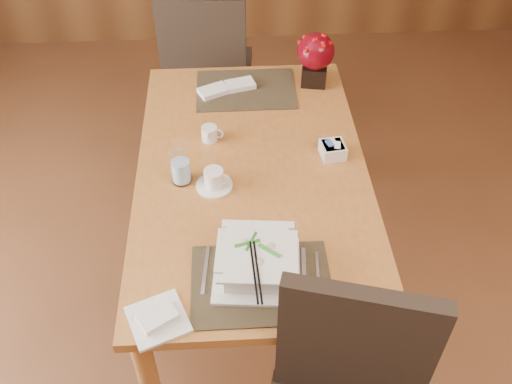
{
  "coord_description": "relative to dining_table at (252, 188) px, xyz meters",
  "views": [
    {
      "loc": [
        -0.08,
        -1.06,
        2.23
      ],
      "look_at": [
        0.0,
        0.35,
        0.87
      ],
      "focal_mm": 40.0,
      "sensor_mm": 36.0,
      "label": 1
    }
  ],
  "objects": [
    {
      "name": "placemat_near",
      "position": [
        0.0,
        -0.55,
        0.1
      ],
      "size": [
        0.45,
        0.33,
        0.01
      ],
      "primitive_type": "cube",
      "color": "black",
      "rests_on": "dining_table"
    },
    {
      "name": "far_chair",
      "position": [
        -0.19,
        1.07,
        -0.09
      ],
      "size": [
        0.51,
        0.51,
        1.01
      ],
      "rotation": [
        0.0,
        0.0,
        3.05
      ],
      "color": "black",
      "rests_on": "ground"
    },
    {
      "name": "sugar_caddy",
      "position": [
        0.32,
        0.07,
        0.12
      ],
      "size": [
        0.1,
        0.1,
        0.06
      ],
      "primitive_type": "cube",
      "rotation": [
        0.0,
        0.0,
        0.13
      ],
      "color": "silver",
      "rests_on": "dining_table"
    },
    {
      "name": "water_glass",
      "position": [
        -0.27,
        -0.05,
        0.19
      ],
      "size": [
        0.1,
        0.1,
        0.18
      ],
      "primitive_type": "cylinder",
      "rotation": [
        0.0,
        0.0,
        0.37
      ],
      "color": "white",
      "rests_on": "dining_table"
    },
    {
      "name": "napkins_far",
      "position": [
        -0.08,
        0.55,
        0.11
      ],
      "size": [
        0.28,
        0.18,
        0.02
      ],
      "primitive_type": null,
      "rotation": [
        0.0,
        0.0,
        0.35
      ],
      "color": "white",
      "rests_on": "dining_table"
    },
    {
      "name": "coffee_cup",
      "position": [
        -0.15,
        -0.09,
        0.13
      ],
      "size": [
        0.14,
        0.14,
        0.08
      ],
      "rotation": [
        0.0,
        0.0,
        -0.29
      ],
      "color": "silver",
      "rests_on": "dining_table"
    },
    {
      "name": "creamer_jug",
      "position": [
        -0.17,
        0.2,
        0.13
      ],
      "size": [
        0.1,
        0.1,
        0.06
      ],
      "primitive_type": null,
      "rotation": [
        0.0,
        0.0,
        -0.19
      ],
      "color": "silver",
      "rests_on": "dining_table"
    },
    {
      "name": "dining_table",
      "position": [
        0.0,
        0.0,
        0.0
      ],
      "size": [
        0.9,
        1.5,
        0.75
      ],
      "color": "#AE6B30",
      "rests_on": "ground"
    },
    {
      "name": "bread_plate",
      "position": [
        -0.32,
        -0.67,
        0.1
      ],
      "size": [
        0.22,
        0.22,
        0.01
      ],
      "primitive_type": "cube",
      "rotation": [
        0.0,
        0.0,
        0.38
      ],
      "color": "silver",
      "rests_on": "dining_table"
    },
    {
      "name": "berry_decor",
      "position": [
        0.32,
        0.59,
        0.24
      ],
      "size": [
        0.17,
        0.17,
        0.25
      ],
      "rotation": [
        0.0,
        0.0,
        -0.18
      ],
      "color": "black",
      "rests_on": "dining_table"
    },
    {
      "name": "soup_setting",
      "position": [
        -0.01,
        -0.5,
        0.15
      ],
      "size": [
        0.3,
        0.3,
        0.11
      ],
      "rotation": [
        0.0,
        0.0,
        -0.09
      ],
      "color": "silver",
      "rests_on": "dining_table"
    },
    {
      "name": "placemat_far",
      "position": [
        0.0,
        0.55,
        0.1
      ],
      "size": [
        0.45,
        0.33,
        0.01
      ],
      "primitive_type": "cube",
      "color": "black",
      "rests_on": "dining_table"
    }
  ]
}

